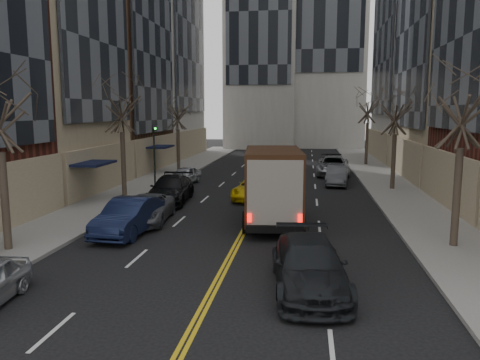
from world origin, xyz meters
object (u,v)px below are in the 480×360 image
object	(u,v)px
observer_sedan	(309,266)
ups_truck	(273,186)
taxi	(254,189)
pedestrian	(289,218)

from	to	relation	value
observer_sedan	ups_truck	bearing A→B (deg)	95.82
ups_truck	observer_sedan	xyz separation A→B (m)	(1.76, -8.37, -1.10)
taxi	pedestrian	world-z (taller)	pedestrian
observer_sedan	taxi	xyz separation A→B (m)	(-3.39, 14.74, -0.13)
observer_sedan	taxi	bearing A→B (deg)	96.88
observer_sedan	pedestrian	distance (m)	6.55
taxi	pedestrian	distance (m)	8.63
observer_sedan	pedestrian	xyz separation A→B (m)	(-0.85, 6.49, -0.00)
ups_truck	taxi	bearing A→B (deg)	98.44
taxi	pedestrian	size ratio (longest dim) A/B	3.01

